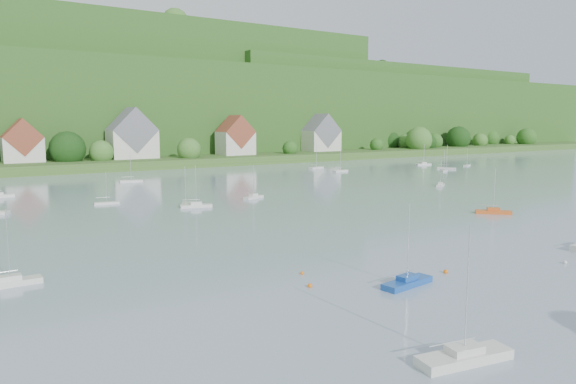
{
  "coord_description": "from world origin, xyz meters",
  "views": [
    {
      "loc": [
        -51.58,
        0.66,
        15.79
      ],
      "look_at": [
        -2.94,
        75.0,
        4.0
      ],
      "focal_mm": 32.96,
      "sensor_mm": 36.0,
      "label": 1
    }
  ],
  "objects": [
    {
      "name": "village_building_4",
      "position": [
        90.0,
        190.0,
        9.59
      ],
      "size": [
        15.0,
        10.4,
        16.5
      ],
      "color": "beige",
      "rests_on": "far_shore_strip"
    },
    {
      "name": "far_sailboat_cluster",
      "position": [
        4.84,
        120.69,
        0.37
      ],
      "size": [
        197.31,
        62.65,
        8.71
      ],
      "color": "silver",
      "rests_on": "ground"
    },
    {
      "name": "near_sailboat_6",
      "position": [
        -46.96,
        56.96,
        0.42
      ],
      "size": [
        5.64,
        1.73,
        7.56
      ],
      "rotation": [
        0.0,
        0.0,
        0.03
      ],
      "color": "silver",
      "rests_on": "ground"
    },
    {
      "name": "village_building_3",
      "position": [
        45.0,
        186.0,
        9.43
      ],
      "size": [
        13.0,
        10.4,
        15.5
      ],
      "color": "beige",
      "rests_on": "far_shore_strip"
    },
    {
      "name": "mooring_buoy_1",
      "position": [
        6.14,
        31.95,
        0.0
      ],
      "size": [
        0.46,
        0.46,
        0.46
      ],
      "primitive_type": "sphere",
      "color": "silver",
      "rests_on": "ground"
    },
    {
      "name": "village_building_2",
      "position": [
        5.0,
        188.0,
        10.27
      ],
      "size": [
        16.0,
        11.44,
        18.0
      ],
      "color": "beige",
      "rests_on": "far_shore_strip"
    },
    {
      "name": "mooring_buoy_5",
      "position": [
        -21.01,
        44.69,
        0.0
      ],
      "size": [
        0.4,
        0.4,
        0.4
      ],
      "primitive_type": "sphere",
      "color": "orange",
      "rests_on": "ground"
    },
    {
      "name": "mooring_buoy_0",
      "position": [
        -8.09,
        36.75,
        0.0
      ],
      "size": [
        0.5,
        0.5,
        0.5
      ],
      "primitive_type": "sphere",
      "color": "orange",
      "rests_on": "ground"
    },
    {
      "name": "near_sailboat_0",
      "position": [
        -23.66,
        22.03,
        0.47
      ],
      "size": [
        7.03,
        3.09,
        9.18
      ],
      "rotation": [
        0.0,
        0.0,
        -0.18
      ],
      "color": "silver",
      "rests_on": "ground"
    },
    {
      "name": "forested_ridge",
      "position": [
        0.39,
        268.57,
        22.89
      ],
      "size": [
        620.0,
        181.22,
        69.89
      ],
      "color": "#1D4415",
      "rests_on": "ground"
    },
    {
      "name": "mooring_buoy_3",
      "position": [
        -22.85,
        40.7,
        0.0
      ],
      "size": [
        0.47,
        0.47,
        0.47
      ],
      "primitive_type": "sphere",
      "color": "orange",
      "rests_on": "ground"
    },
    {
      "name": "near_sailboat_5",
      "position": [
        27.67,
        56.72,
        0.43
      ],
      "size": [
        5.35,
        5.34,
        7.97
      ],
      "rotation": [
        0.0,
        0.0,
        -0.78
      ],
      "color": "#BF501C",
      "rests_on": "ground"
    },
    {
      "name": "village_building_1",
      "position": [
        -30.0,
        189.0,
        8.75
      ],
      "size": [
        12.0,
        9.36,
        14.0
      ],
      "color": "beige",
      "rests_on": "far_shore_strip"
    },
    {
      "name": "near_sailboat_1",
      "position": [
        -14.74,
        35.84,
        0.44
      ],
      "size": [
        6.18,
        2.44,
        8.12
      ],
      "rotation": [
        0.0,
        0.0,
        0.13
      ],
      "color": "#174496",
      "rests_on": "ground"
    },
    {
      "name": "far_shore_strip",
      "position": [
        0.0,
        200.0,
        1.5
      ],
      "size": [
        600.0,
        60.0,
        3.0
      ],
      "primitive_type": "cube",
      "color": "#34541F",
      "rests_on": "ground"
    }
  ]
}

